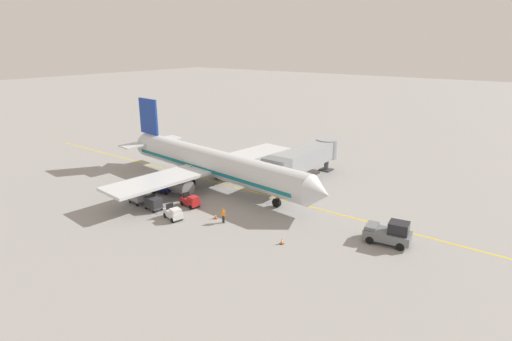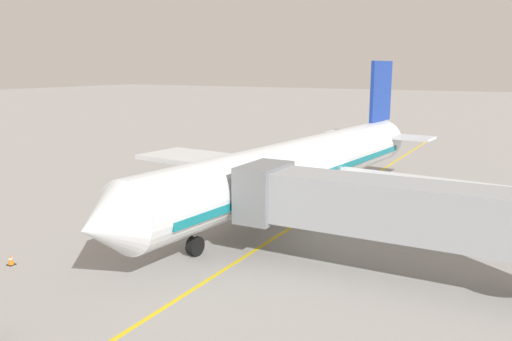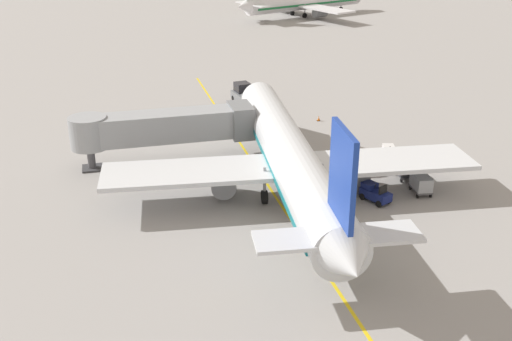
% 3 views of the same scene
% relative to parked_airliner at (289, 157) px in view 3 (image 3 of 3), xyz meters
% --- Properties ---
extents(ground_plane, '(400.00, 400.00, 0.00)m').
position_rel_parked_airliner_xyz_m(ground_plane, '(-1.27, -0.93, -3.19)').
color(ground_plane, gray).
extents(gate_lead_in_line, '(0.24, 80.00, 0.01)m').
position_rel_parked_airliner_xyz_m(gate_lead_in_line, '(-1.27, -0.93, -3.18)').
color(gate_lead_in_line, gold).
rests_on(gate_lead_in_line, ground).
extents(parked_airliner, '(30.38, 37.35, 10.63)m').
position_rel_parked_airliner_xyz_m(parked_airliner, '(0.00, 0.00, 0.00)').
color(parked_airliner, silver).
rests_on(parked_airliner, ground).
extents(jet_bridge, '(16.52, 3.50, 4.98)m').
position_rel_parked_airliner_xyz_m(jet_bridge, '(-9.11, 9.24, 0.27)').
color(jet_bridge, '#93999E').
rests_on(jet_bridge, ground).
extents(pushback_tractor, '(2.81, 4.67, 2.40)m').
position_rel_parked_airliner_xyz_m(pushback_tractor, '(2.37, 25.47, -2.09)').
color(pushback_tractor, slate).
rests_on(pushback_tractor, ground).
extents(baggage_tug_lead, '(2.12, 2.77, 1.62)m').
position_rel_parked_airliner_xyz_m(baggage_tug_lead, '(6.21, -3.31, -2.47)').
color(baggage_tug_lead, navy).
rests_on(baggage_tug_lead, ground).
extents(baggage_tug_trailing, '(1.84, 2.73, 1.62)m').
position_rel_parked_airliner_xyz_m(baggage_tug_trailing, '(11.05, 4.14, -2.47)').
color(baggage_tug_trailing, silver).
rests_on(baggage_tug_trailing, ground).
extents(baggage_tug_spare, '(1.58, 2.64, 1.62)m').
position_rel_parked_airliner_xyz_m(baggage_tug_spare, '(7.26, 3.01, -2.47)').
color(baggage_tug_spare, '#B21E1E').
rests_on(baggage_tug_spare, ground).
extents(baggage_cart_front, '(1.53, 2.96, 1.58)m').
position_rel_parked_airliner_xyz_m(baggage_cart_front, '(10.64, 0.27, -2.24)').
color(baggage_cart_front, '#4C4C51').
rests_on(baggage_cart_front, ground).
extents(baggage_cart_second_in_train, '(1.53, 2.96, 1.58)m').
position_rel_parked_airliner_xyz_m(baggage_cart_second_in_train, '(10.49, -2.91, -2.24)').
color(baggage_cart_second_in_train, '#4C4C51').
rests_on(baggage_cart_second_in_train, ground).
extents(ground_crew_wing_walker, '(0.63, 0.50, 1.69)m').
position_rel_parked_airliner_xyz_m(ground_crew_wing_walker, '(4.75, -0.96, -2.23)').
color(ground_crew_wing_walker, '#232328').
rests_on(ground_crew_wing_walker, ground).
extents(ground_crew_loader, '(0.33, 0.72, 1.69)m').
position_rel_parked_airliner_xyz_m(ground_crew_loader, '(8.43, 9.27, -2.23)').
color(ground_crew_loader, '#232328').
rests_on(ground_crew_loader, ground).
extents(safety_cone_nose_left, '(0.36, 0.36, 0.59)m').
position_rel_parked_airliner_xyz_m(safety_cone_nose_left, '(8.80, 17.13, -2.90)').
color(safety_cone_nose_left, black).
rests_on(safety_cone_nose_left, ground).
extents(safety_cone_nose_right, '(0.36, 0.36, 0.59)m').
position_rel_parked_airliner_xyz_m(safety_cone_nose_right, '(8.14, 7.82, -2.90)').
color(safety_cone_nose_right, black).
rests_on(safety_cone_nose_right, ground).
extents(distant_taxiing_airliner, '(34.16, 28.39, 10.10)m').
position_rel_parked_airliner_xyz_m(distant_taxiing_airliner, '(30.53, 87.11, -0.16)').
color(distant_taxiing_airliner, silver).
rests_on(distant_taxiing_airliner, ground).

